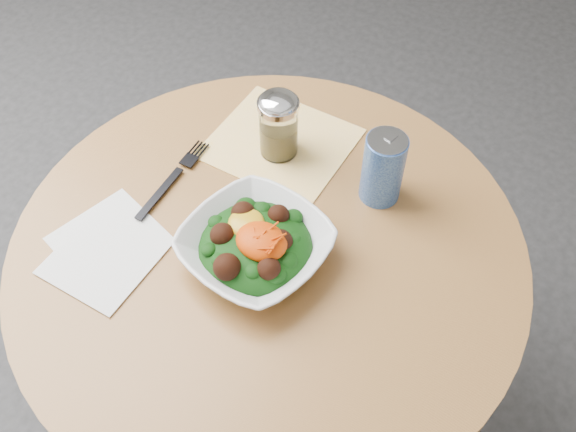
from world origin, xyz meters
name	(u,v)px	position (x,y,z in m)	size (l,w,h in m)	color
ground	(275,408)	(0.00, 0.00, 0.00)	(6.00, 6.00, 0.00)	#29292B
table	(270,301)	(0.00, 0.00, 0.55)	(0.90, 0.90, 0.75)	black
cloth_napkin	(280,143)	(-0.11, 0.22, 0.75)	(0.26, 0.24, 0.00)	#FFA80D
paper_napkins	(107,249)	(-0.23, -0.15, 0.75)	(0.21, 0.22, 0.00)	white
salad_bowl	(256,245)	(0.00, -0.03, 0.78)	(0.27, 0.27, 0.09)	silver
fork	(175,177)	(-0.23, 0.04, 0.76)	(0.03, 0.22, 0.00)	black
spice_shaker	(279,125)	(-0.10, 0.20, 0.82)	(0.08, 0.08, 0.14)	silver
beverage_can	(383,168)	(0.12, 0.20, 0.82)	(0.07, 0.07, 0.14)	navy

